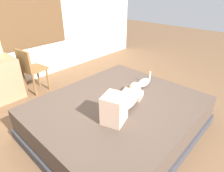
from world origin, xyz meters
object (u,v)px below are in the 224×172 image
chair_by_desk (30,68)px  bed (118,117)px  cat (143,83)px  person_lying (124,101)px

chair_by_desk → bed: bearing=-82.2°
cat → chair_by_desk: (-0.87, 1.89, -0.01)m
bed → person_lying: bearing=-108.2°
person_lying → chair_by_desk: (-0.22, 2.05, -0.06)m
person_lying → cat: 0.67m
cat → chair_by_desk: size_ratio=0.42×
person_lying → cat: person_lying is taller
bed → cat: size_ratio=6.16×
chair_by_desk → person_lying: bearing=-83.9°
bed → chair_by_desk: (-0.26, 1.92, 0.28)m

